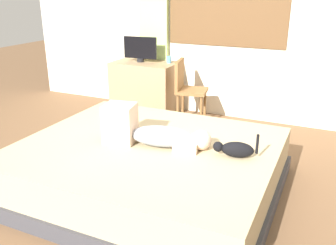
# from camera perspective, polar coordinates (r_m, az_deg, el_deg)

# --- Properties ---
(ground_plane) EXTENTS (16.00, 16.00, 0.00)m
(ground_plane) POSITION_cam_1_polar(r_m,az_deg,el_deg) (3.44, -2.38, -10.15)
(ground_plane) COLOR brown
(back_wall_with_window) EXTENTS (6.40, 0.14, 2.90)m
(back_wall_with_window) POSITION_cam_1_polar(r_m,az_deg,el_deg) (5.14, 9.70, 16.85)
(back_wall_with_window) COLOR beige
(back_wall_with_window) RESTS_ON ground
(bed) EXTENTS (2.23, 1.91, 0.45)m
(bed) POSITION_cam_1_polar(r_m,az_deg,el_deg) (3.32, -3.04, -6.94)
(bed) COLOR #38383D
(bed) RESTS_ON ground
(person_lying) EXTENTS (0.94, 0.41, 0.34)m
(person_lying) POSITION_cam_1_polar(r_m,az_deg,el_deg) (3.18, -2.61, -1.49)
(person_lying) COLOR #8C939E
(person_lying) RESTS_ON bed
(cat) EXTENTS (0.35, 0.16, 0.21)m
(cat) POSITION_cam_1_polar(r_m,az_deg,el_deg) (3.01, 10.33, -4.08)
(cat) COLOR black
(cat) RESTS_ON bed
(desk) EXTENTS (0.90, 0.56, 0.74)m
(desk) POSITION_cam_1_polar(r_m,az_deg,el_deg) (5.35, -3.48, 5.38)
(desk) COLOR #997A56
(desk) RESTS_ON ground
(tv_monitor) EXTENTS (0.48, 0.10, 0.35)m
(tv_monitor) POSITION_cam_1_polar(r_m,az_deg,el_deg) (5.27, -4.31, 11.27)
(tv_monitor) COLOR black
(tv_monitor) RESTS_ON desk
(cup) EXTENTS (0.06, 0.06, 0.10)m
(cup) POSITION_cam_1_polar(r_m,az_deg,el_deg) (5.19, 0.15, 9.69)
(cup) COLOR teal
(cup) RESTS_ON desk
(chair_by_desk) EXTENTS (0.44, 0.44, 0.86)m
(chair_by_desk) POSITION_cam_1_polar(r_m,az_deg,el_deg) (4.84, 2.90, 5.50)
(chair_by_desk) COLOR brown
(chair_by_desk) RESTS_ON ground
(curtain_left) EXTENTS (0.44, 0.06, 2.33)m
(curtain_left) POSITION_cam_1_polar(r_m,az_deg,el_deg) (5.45, -2.21, 14.19)
(curtain_left) COLOR #ADCC75
(curtain_left) RESTS_ON ground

